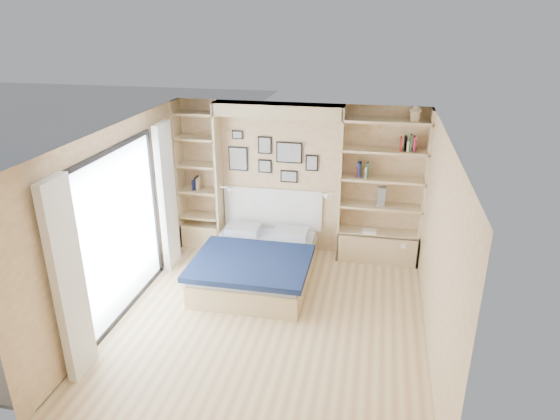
# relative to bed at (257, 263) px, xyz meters

# --- Properties ---
(ground) EXTENTS (4.50, 4.50, 0.00)m
(ground) POSITION_rel_bed_xyz_m (0.42, -1.09, -0.27)
(ground) COLOR #DBC289
(ground) RESTS_ON ground
(room_shell) EXTENTS (4.50, 4.50, 4.50)m
(room_shell) POSITION_rel_bed_xyz_m (0.04, 0.43, 0.81)
(room_shell) COLOR beige
(room_shell) RESTS_ON ground
(bed) EXTENTS (1.67, 2.19, 1.07)m
(bed) POSITION_rel_bed_xyz_m (0.00, 0.00, 0.00)
(bed) COLOR beige
(bed) RESTS_ON ground
(photo_gallery) EXTENTS (1.48, 0.02, 0.82)m
(photo_gallery) POSITION_rel_bed_xyz_m (-0.03, 1.14, 1.33)
(photo_gallery) COLOR black
(photo_gallery) RESTS_ON ground
(reading_lamps) EXTENTS (1.92, 0.12, 0.15)m
(reading_lamps) POSITION_rel_bed_xyz_m (0.12, 0.91, 0.83)
(reading_lamps) COLOR silver
(reading_lamps) RESTS_ON ground
(shelf_decor) EXTENTS (3.57, 0.23, 2.03)m
(shelf_decor) POSITION_rel_bed_xyz_m (1.52, 0.98, 1.42)
(shelf_decor) COLOR #A51E1E
(shelf_decor) RESTS_ON ground
(deck) EXTENTS (3.20, 4.00, 0.05)m
(deck) POSITION_rel_bed_xyz_m (-3.18, -1.09, -0.27)
(deck) COLOR #635949
(deck) RESTS_ON ground
(deck_chair) EXTENTS (0.51, 0.80, 0.77)m
(deck_chair) POSITION_rel_bed_xyz_m (-3.24, 0.20, 0.10)
(deck_chair) COLOR tan
(deck_chair) RESTS_ON ground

